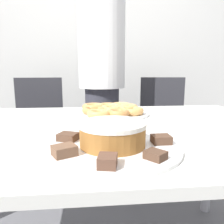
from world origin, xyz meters
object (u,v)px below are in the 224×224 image
office_chair_right (163,132)px  plate_cake (113,147)px  plate_donuts (112,113)px  frosted_cake (113,134)px  person_standing (102,81)px  office_chair_left (39,135)px

office_chair_right → plate_cake: bearing=-104.6°
plate_cake → plate_donuts: (0.05, 0.52, 0.00)m
plate_cake → frosted_cake: (-0.00, 0.00, 0.04)m
plate_donuts → person_standing: bearing=91.5°
plate_cake → person_standing: bearing=88.6°
plate_donuts → frosted_cake: size_ratio=2.01×
office_chair_right → person_standing: bearing=-167.9°
plate_donuts → frosted_cake: 0.52m
office_chair_left → office_chair_right: 1.06m
office_chair_right → frosted_cake: (-0.56, -1.20, 0.35)m
office_chair_left → plate_donuts: size_ratio=2.31×
office_chair_left → office_chair_right: same height
person_standing → frosted_cake: bearing=-91.4°
office_chair_right → plate_cake: size_ratio=2.27×
person_standing → office_chair_right: 0.70m
person_standing → frosted_cake: (-0.03, -1.19, -0.10)m
plate_cake → plate_donuts: bearing=85.0°
office_chair_right → plate_cake: office_chair_right is taller
plate_donuts → frosted_cake: bearing=-95.0°
office_chair_right → frosted_cake: size_ratio=4.65×
office_chair_right → plate_cake: (-0.56, -1.20, 0.31)m
plate_cake → plate_donuts: size_ratio=1.02×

